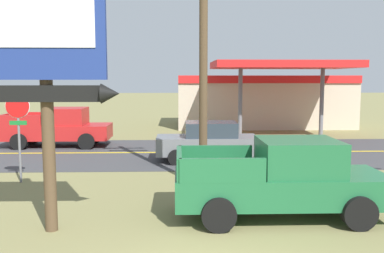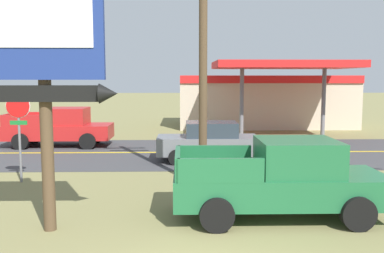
{
  "view_description": "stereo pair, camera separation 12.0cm",
  "coord_description": "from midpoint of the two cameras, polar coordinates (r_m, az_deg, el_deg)",
  "views": [
    {
      "loc": [
        -0.48,
        -6.67,
        3.49
      ],
      "look_at": [
        0.0,
        8.0,
        1.8
      ],
      "focal_mm": 40.22,
      "sensor_mm": 36.0,
      "label": 1
    },
    {
      "loc": [
        -0.36,
        -6.68,
        3.49
      ],
      "look_at": [
        0.0,
        8.0,
        1.8
      ],
      "focal_mm": 40.22,
      "sensor_mm": 36.0,
      "label": 2
    }
  ],
  "objects": [
    {
      "name": "road_asphalt",
      "position": [
        19.99,
        -0.18,
        -3.47
      ],
      "size": [
        140.0,
        8.0,
        0.02
      ],
      "primitive_type": "cube",
      "color": "#3D3D3F",
      "rests_on": "ground"
    },
    {
      "name": "motel_sign",
      "position": [
        9.91,
        -18.57,
        8.32
      ],
      "size": [
        3.0,
        0.54,
        5.74
      ],
      "color": "brown",
      "rests_on": "ground"
    },
    {
      "name": "car_grey_near_lane",
      "position": [
        17.91,
        2.42,
        -1.98
      ],
      "size": [
        4.2,
        2.0,
        1.64
      ],
      "color": "slate",
      "rests_on": "ground"
    },
    {
      "name": "road_centre_line",
      "position": [
        19.98,
        -0.18,
        -3.43
      ],
      "size": [
        126.0,
        0.2,
        0.01
      ],
      "primitive_type": "cube",
      "color": "gold",
      "rests_on": "road_asphalt"
    },
    {
      "name": "gas_station",
      "position": [
        31.15,
        9.66,
        3.62
      ],
      "size": [
        12.0,
        11.5,
        4.4
      ],
      "color": "beige",
      "rests_on": "ground"
    },
    {
      "name": "pickup_red_on_road",
      "position": [
        22.64,
        -16.87,
        -0.13
      ],
      "size": [
        5.2,
        2.24,
        1.96
      ],
      "color": "red",
      "rests_on": "ground"
    },
    {
      "name": "stop_sign",
      "position": [
        15.21,
        -21.79,
        0.57
      ],
      "size": [
        0.8,
        0.08,
        2.95
      ],
      "color": "slate",
      "rests_on": "ground"
    },
    {
      "name": "pickup_green_parked_on_lawn",
      "position": [
        10.97,
        12.05,
        -6.89
      ],
      "size": [
        5.2,
        2.25,
        1.96
      ],
      "color": "#1E6038",
      "rests_on": "ground"
    },
    {
      "name": "utility_pole",
      "position": [
        13.54,
        1.75,
        12.24
      ],
      "size": [
        2.0,
        0.26,
        9.03
      ],
      "color": "brown",
      "rests_on": "ground"
    }
  ]
}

